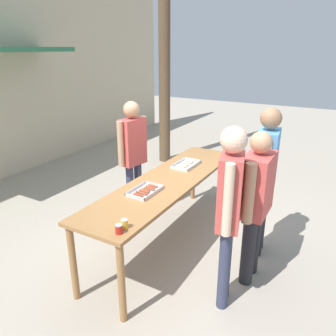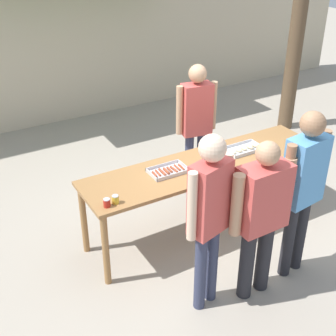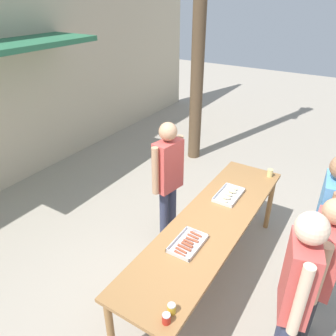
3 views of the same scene
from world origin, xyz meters
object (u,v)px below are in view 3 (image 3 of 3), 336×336
Objects in this scene: food_tray_sausages at (188,244)px; condiment_jar_mustard at (166,319)px; person_customer_waiting_in_line at (320,265)px; food_tray_buns at (229,195)px; beer_cup at (270,173)px; condiment_jar_ketchup at (171,309)px; person_customer_holding_hotdog at (296,289)px; person_server_behind_table at (168,173)px; person_customer_with_cup at (328,221)px.

condiment_jar_mustard is at bearing -161.45° from food_tray_sausages.
food_tray_buns is at bearing -122.83° from person_customer_waiting_in_line.
condiment_jar_ketchup is at bearing 179.79° from beer_cup.
person_customer_holding_hotdog reaches higher than condiment_jar_ketchup.
person_server_behind_table reaches higher than person_customer_waiting_in_line.
food_tray_buns is 0.26× the size of person_customer_waiting_in_line.
beer_cup is (2.60, 0.00, 0.01)m from condiment_jar_mustard.
person_customer_with_cup is at bearing -26.25° from condiment_jar_mustard.
person_customer_with_cup is (-0.91, -0.84, 0.15)m from beer_cup.
condiment_jar_ketchup is at bearing -41.29° from person_customer_waiting_in_line.
food_tray_sausages is at bearing 19.85° from condiment_jar_ketchup.
person_customer_waiting_in_line reaches higher than condiment_jar_ketchup.
person_server_behind_table reaches higher than beer_cup.
food_tray_buns is 0.78m from beer_cup.
beer_cup is at bearing -149.60° from person_customer_waiting_in_line.
condiment_jar_mustard is (-1.87, -0.28, 0.02)m from food_tray_buns.
food_tray_sausages is at bearing 179.88° from food_tray_buns.
food_tray_sausages is at bearing 171.14° from beer_cup.
person_customer_with_cup reaches higher than food_tray_sausages.
food_tray_buns is 5.06× the size of condiment_jar_ketchup.
condiment_jar_ketchup is at bearing 7.72° from condiment_jar_mustard.
food_tray_buns is at bearing 159.59° from beer_cup.
person_customer_waiting_in_line is at bearing -121.99° from food_tray_buns.
food_tray_sausages is 4.77× the size of condiment_jar_mustard.
condiment_jar_mustard is at bearing -179.92° from beer_cup.
food_tray_sausages is 1.17m from person_server_behind_table.
person_customer_with_cup reaches higher than condiment_jar_mustard.
person_customer_waiting_in_line reaches higher than food_tray_sausages.
condiment_jar_mustard reaches higher than food_tray_sausages.
food_tray_sausages is 0.79m from condiment_jar_ketchup.
food_tray_buns is 1.37m from person_customer_waiting_in_line.
condiment_jar_mustard is 2.60m from beer_cup.
condiment_jar_mustard is at bearing -65.08° from person_customer_holding_hotdog.
person_server_behind_table is 2.02m from person_customer_waiting_in_line.
person_customer_with_cup reaches higher than person_customer_holding_hotdog.
person_customer_waiting_in_line reaches higher than beer_cup.
condiment_jar_mustard is at bearing -33.28° from person_customer_with_cup.
person_customer_holding_hotdog is (-0.19, -1.05, 0.20)m from food_tray_sausages.
beer_cup is 0.06× the size of person_customer_with_cup.
food_tray_buns is 5.06× the size of condiment_jar_mustard.
person_customer_with_cup reaches higher than food_tray_buns.
person_customer_with_cup is (-0.18, -1.11, 0.18)m from food_tray_buns.
beer_cup is (1.77, -0.28, 0.04)m from food_tray_sausages.
person_server_behind_table is at bearing 102.08° from food_tray_buns.
beer_cup is 0.06× the size of person_server_behind_table.
condiment_jar_mustard is 0.10m from condiment_jar_ketchup.
beer_cup is at bearing -39.84° from person_server_behind_table.
person_server_behind_table is 2.11m from person_customer_holding_hotdog.
beer_cup is at bearing -8.86° from food_tray_sausages.
person_customer_waiting_in_line is (1.14, -0.88, 0.05)m from condiment_jar_mustard.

